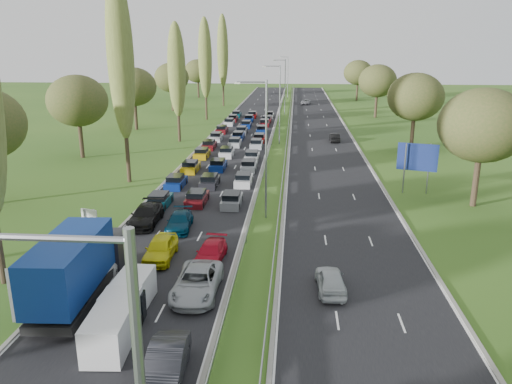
# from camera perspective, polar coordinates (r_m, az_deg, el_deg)

# --- Properties ---
(ground) EXTENTS (260.00, 260.00, 0.00)m
(ground) POSITION_cam_1_polar(r_m,az_deg,el_deg) (80.16, 2.72, 5.77)
(ground) COLOR #2B5219
(ground) RESTS_ON ground
(near_carriageway) EXTENTS (10.50, 215.00, 0.04)m
(near_carriageway) POSITION_cam_1_polar(r_m,az_deg,el_deg) (83.09, -1.91, 6.15)
(near_carriageway) COLOR black
(near_carriageway) RESTS_ON ground
(far_carriageway) EXTENTS (10.50, 215.00, 0.04)m
(far_carriageway) POSITION_cam_1_polar(r_m,az_deg,el_deg) (82.69, 7.48, 5.98)
(far_carriageway) COLOR black
(far_carriageway) RESTS_ON ground
(central_reservation) EXTENTS (2.36, 215.00, 0.32)m
(central_reservation) POSITION_cam_1_polar(r_m,az_deg,el_deg) (82.52, 2.78, 6.46)
(central_reservation) COLOR gray
(central_reservation) RESTS_ON ground
(lamp_columns) EXTENTS (0.18, 140.18, 12.00)m
(lamp_columns) POSITION_cam_1_polar(r_m,az_deg,el_deg) (77.30, 2.73, 9.88)
(lamp_columns) COLOR gray
(lamp_columns) RESTS_ON ground
(poplar_row) EXTENTS (2.80, 127.80, 22.44)m
(poplar_row) POSITION_cam_1_polar(r_m,az_deg,el_deg) (69.48, -11.21, 14.16)
(poplar_row) COLOR #2D2116
(poplar_row) RESTS_ON ground
(woodland_left) EXTENTS (8.00, 166.00, 11.10)m
(woodland_left) POSITION_cam_1_polar(r_m,az_deg,el_deg) (68.23, -20.89, 9.42)
(woodland_left) COLOR #2D2116
(woodland_left) RESTS_ON ground
(woodland_right) EXTENTS (8.00, 153.00, 11.10)m
(woodland_right) POSITION_cam_1_polar(r_m,az_deg,el_deg) (67.99, 19.31, 9.55)
(woodland_right) COLOR #2D2116
(woodland_right) RESTS_ON ground
(traffic_queue_fill) EXTENTS (9.08, 66.86, 0.80)m
(traffic_queue_fill) POSITION_cam_1_polar(r_m,az_deg,el_deg) (77.94, -2.34, 5.80)
(traffic_queue_fill) COLOR #053F4C
(traffic_queue_fill) RESTS_ON ground
(near_car_2) EXTENTS (2.84, 5.57, 1.51)m
(near_car_2) POSITION_cam_1_polar(r_m,az_deg,el_deg) (32.87, -18.91, -9.52)
(near_car_2) COLOR white
(near_car_2) RESTS_ON near_carriageway
(near_car_3) EXTENTS (2.34, 5.53, 1.59)m
(near_car_3) POSITION_cam_1_polar(r_m,az_deg,el_deg) (43.47, -12.47, -2.60)
(near_car_3) COLOR black
(near_car_3) RESTS_ON near_carriageway
(near_car_7) EXTENTS (2.26, 4.85, 1.37)m
(near_car_7) POSITION_cam_1_polar(r_m,az_deg,el_deg) (41.76, -8.74, -3.34)
(near_car_7) COLOR #042E46
(near_car_7) RESTS_ON near_carriageway
(near_car_8) EXTENTS (2.04, 4.78, 1.61)m
(near_car_8) POSITION_cam_1_polar(r_m,az_deg,el_deg) (36.27, -10.85, -6.33)
(near_car_8) COLOR #C7C40D
(near_car_8) RESTS_ON near_carriageway
(near_car_9) EXTENTS (1.99, 4.87, 1.57)m
(near_car_9) POSITION_cam_1_polar(r_m,az_deg,el_deg) (24.15, -10.25, -18.83)
(near_car_9) COLOR black
(near_car_9) RESTS_ON near_carriageway
(near_car_10) EXTENTS (2.64, 5.69, 1.58)m
(near_car_10) POSITION_cam_1_polar(r_m,az_deg,el_deg) (31.03, -6.76, -10.21)
(near_car_10) COLOR #9FA4A8
(near_car_10) RESTS_ON near_carriageway
(near_car_11) EXTENTS (2.10, 4.61, 1.31)m
(near_car_11) POSITION_cam_1_polar(r_m,az_deg,el_deg) (35.45, -5.21, -6.91)
(near_car_11) COLOR #B40B1F
(near_car_11) RESTS_ON near_carriageway
(far_car_0) EXTENTS (1.92, 4.28, 1.43)m
(far_car_0) POSITION_cam_1_polar(r_m,az_deg,el_deg) (31.58, 8.54, -9.94)
(far_car_0) COLOR #B0B7BA
(far_car_0) RESTS_ON far_carriageway
(far_car_1) EXTENTS (1.50, 4.11, 1.35)m
(far_car_1) POSITION_cam_1_polar(r_m,az_deg,el_deg) (80.93, 8.96, 6.19)
(far_car_1) COLOR black
(far_car_1) RESTS_ON far_carriageway
(far_car_2) EXTENTS (2.67, 5.18, 1.40)m
(far_car_2) POSITION_cam_1_polar(r_m,az_deg,el_deg) (133.61, 5.71, 10.24)
(far_car_2) COLOR gray
(far_car_2) RESTS_ON far_carriageway
(blue_lorry) EXTENTS (2.78, 10.01, 4.23)m
(blue_lorry) POSITION_cam_1_polar(r_m,az_deg,el_deg) (31.45, -19.74, -7.99)
(blue_lorry) COLOR black
(blue_lorry) RESTS_ON near_carriageway
(white_van_front) EXTENTS (1.95, 4.97, 2.00)m
(white_van_front) POSITION_cam_1_polar(r_m,az_deg,el_deg) (27.32, -15.81, -14.17)
(white_van_front) COLOR silver
(white_van_front) RESTS_ON near_carriageway
(white_van_rear) EXTENTS (1.84, 4.69, 1.88)m
(white_van_rear) POSITION_cam_1_polar(r_m,az_deg,el_deg) (30.03, -14.13, -11.23)
(white_van_rear) COLOR silver
(white_van_rear) RESTS_ON near_carriageway
(info_sign) EXTENTS (1.46, 0.56, 2.10)m
(info_sign) POSITION_cam_1_polar(r_m,az_deg,el_deg) (42.26, -18.50, -2.82)
(info_sign) COLOR gray
(info_sign) RESTS_ON ground
(direction_sign) EXTENTS (3.86, 1.25, 5.20)m
(direction_sign) POSITION_cam_1_polar(r_m,az_deg,el_deg) (53.38, 17.95, 3.56)
(direction_sign) COLOR gray
(direction_sign) RESTS_ON ground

